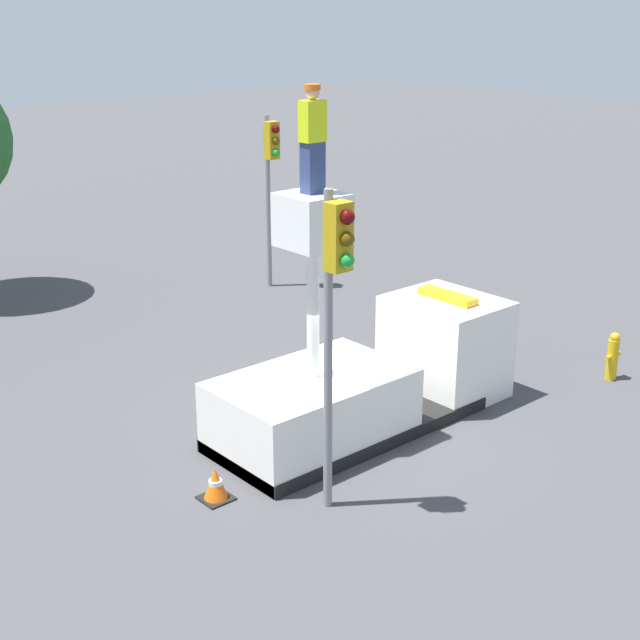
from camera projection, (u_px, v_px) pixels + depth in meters
ground_plane at (349, 429)px, 16.73m from camera, size 120.00×120.00×0.00m
bucket_truck at (369, 379)px, 16.76m from camera, size 6.22×2.24×4.60m
worker at (313, 139)px, 14.38m from camera, size 0.40×0.26×1.75m
traffic_light_pole at (335, 292)px, 12.89m from camera, size 0.34×0.57×5.08m
traffic_light_across at (271, 167)px, 24.13m from camera, size 0.34×0.57×4.78m
fire_hydrant at (613, 356)px, 18.84m from camera, size 0.48×0.24×1.04m
traffic_cone_rear at (216, 485)px, 14.27m from camera, size 0.49×0.49×0.55m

